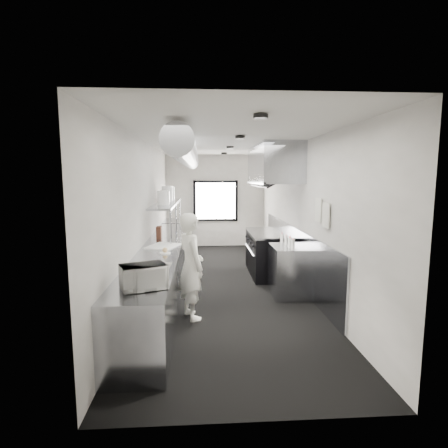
{
  "coord_description": "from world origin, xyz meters",
  "views": [
    {
      "loc": [
        -0.43,
        -6.81,
        2.14
      ],
      "look_at": [
        -0.01,
        -0.2,
        1.25
      ],
      "focal_mm": 28.28,
      "sensor_mm": 36.0,
      "label": 1
    }
  ],
  "objects": [
    {
      "name": "floor",
      "position": [
        0.0,
        0.0,
        0.0
      ],
      "size": [
        3.0,
        8.0,
        0.01
      ],
      "primitive_type": "cube",
      "color": "black",
      "rests_on": "ground"
    },
    {
      "name": "ceiling",
      "position": [
        0.0,
        0.0,
        2.8
      ],
      "size": [
        3.0,
        8.0,
        0.01
      ],
      "primitive_type": "cube",
      "color": "beige",
      "rests_on": "wall_back"
    },
    {
      "name": "wall_back",
      "position": [
        0.0,
        4.0,
        1.4
      ],
      "size": [
        3.0,
        0.02,
        2.8
      ],
      "primitive_type": "cube",
      "color": "silver",
      "rests_on": "floor"
    },
    {
      "name": "wall_front",
      "position": [
        0.0,
        -4.0,
        1.4
      ],
      "size": [
        3.0,
        0.02,
        2.8
      ],
      "primitive_type": "cube",
      "color": "silver",
      "rests_on": "floor"
    },
    {
      "name": "wall_left",
      "position": [
        -1.5,
        0.0,
        1.4
      ],
      "size": [
        0.02,
        8.0,
        2.8
      ],
      "primitive_type": "cube",
      "color": "silver",
      "rests_on": "floor"
    },
    {
      "name": "wall_right",
      "position": [
        1.5,
        0.0,
        1.4
      ],
      "size": [
        0.02,
        8.0,
        2.8
      ],
      "primitive_type": "cube",
      "color": "silver",
      "rests_on": "floor"
    },
    {
      "name": "wall_cladding",
      "position": [
        1.48,
        0.3,
        0.55
      ],
      "size": [
        0.03,
        5.5,
        1.1
      ],
      "primitive_type": "cube",
      "color": "#9699A4",
      "rests_on": "wall_right"
    },
    {
      "name": "hvac_duct",
      "position": [
        -0.7,
        0.4,
        2.55
      ],
      "size": [
        0.4,
        6.4,
        0.4
      ],
      "primitive_type": "cylinder",
      "rotation": [
        1.57,
        0.0,
        0.0
      ],
      "color": "#989BA1",
      "rests_on": "ceiling"
    },
    {
      "name": "service_window",
      "position": [
        0.0,
        3.96,
        1.4
      ],
      "size": [
        1.36,
        0.05,
        1.25
      ],
      "color": "white",
      "rests_on": "wall_back"
    },
    {
      "name": "exhaust_hood",
      "position": [
        1.1,
        0.7,
        2.39
      ],
      "size": [
        0.81,
        2.2,
        0.88
      ],
      "color": "#9699A4",
      "rests_on": "ceiling"
    },
    {
      "name": "prep_counter",
      "position": [
        -1.15,
        -0.5,
        0.45
      ],
      "size": [
        0.7,
        6.0,
        0.9
      ],
      "primitive_type": "cube",
      "color": "#9699A4",
      "rests_on": "floor"
    },
    {
      "name": "pass_shelf",
      "position": [
        -1.19,
        1.0,
        1.54
      ],
      "size": [
        0.45,
        3.0,
        0.68
      ],
      "color": "#9699A4",
      "rests_on": "prep_counter"
    },
    {
      "name": "range",
      "position": [
        1.04,
        0.7,
        0.47
      ],
      "size": [
        0.88,
        1.6,
        0.94
      ],
      "color": "black",
      "rests_on": "floor"
    },
    {
      "name": "bottle_station",
      "position": [
        1.15,
        -0.7,
        0.45
      ],
      "size": [
        0.65,
        0.8,
        0.9
      ],
      "primitive_type": "cube",
      "color": "#9699A4",
      "rests_on": "floor"
    },
    {
      "name": "far_work_table",
      "position": [
        -1.15,
        3.2,
        0.45
      ],
      "size": [
        0.7,
        1.2,
        0.9
      ],
      "primitive_type": "cube",
      "color": "#9699A4",
      "rests_on": "floor"
    },
    {
      "name": "notice_sheet_a",
      "position": [
        1.47,
        -1.2,
        1.6
      ],
      "size": [
        0.02,
        0.28,
        0.38
      ],
      "primitive_type": "cube",
      "color": "silver",
      "rests_on": "wall_right"
    },
    {
      "name": "notice_sheet_b",
      "position": [
        1.47,
        -1.55,
        1.55
      ],
      "size": [
        0.02,
        0.28,
        0.38
      ],
      "primitive_type": "cube",
      "color": "silver",
      "rests_on": "wall_right"
    },
    {
      "name": "line_cook",
      "position": [
        -0.6,
        -1.62,
        0.8
      ],
      "size": [
        0.59,
        0.69,
        1.61
      ],
      "primitive_type": "imported",
      "rotation": [
        0.0,
        0.0,
        1.99
      ],
      "color": "white",
      "rests_on": "floor"
    },
    {
      "name": "microwave",
      "position": [
        -1.08,
        -2.96,
        1.04
      ],
      "size": [
        0.55,
        0.49,
        0.27
      ],
      "primitive_type": "imported",
      "rotation": [
        0.0,
        0.0,
        0.39
      ],
      "color": "silver",
      "rests_on": "prep_counter"
    },
    {
      "name": "deli_tub_a",
      "position": [
        -1.3,
        -2.63,
        0.95
      ],
      "size": [
        0.17,
        0.17,
        0.1
      ],
      "primitive_type": "cylinder",
      "rotation": [
        0.0,
        0.0,
        -0.2
      ],
      "color": "#A9B3A5",
      "rests_on": "prep_counter"
    },
    {
      "name": "deli_tub_b",
      "position": [
        -1.27,
        -2.51,
        0.95
      ],
      "size": [
        0.16,
        0.16,
        0.1
      ],
      "primitive_type": "cylinder",
      "rotation": [
        0.0,
        0.0,
        0.18
      ],
      "color": "#A9B3A5",
      "rests_on": "prep_counter"
    },
    {
      "name": "newspaper",
      "position": [
        -1.04,
        -1.99,
        0.91
      ],
      "size": [
        0.35,
        0.43,
        0.01
      ],
      "primitive_type": "cube",
      "rotation": [
        0.0,
        0.0,
        -0.05
      ],
      "color": "silver",
      "rests_on": "prep_counter"
    },
    {
      "name": "small_plate",
      "position": [
        -1.03,
        -1.16,
        0.91
      ],
      "size": [
        0.23,
        0.23,
        0.02
      ],
      "primitive_type": "cylinder",
      "rotation": [
        0.0,
        0.0,
        -0.34
      ],
      "color": "white",
      "rests_on": "prep_counter"
    },
    {
      "name": "pastry",
      "position": [
        -1.03,
        -1.16,
        0.96
      ],
      "size": [
        0.08,
        0.08,
        0.08
      ],
      "primitive_type": "sphere",
      "color": "tan",
      "rests_on": "small_plate"
    },
    {
      "name": "cutting_board",
      "position": [
        -1.13,
        -0.58,
        0.91
      ],
      "size": [
        0.64,
        0.73,
        0.02
      ],
      "primitive_type": "cube",
      "rotation": [
        0.0,
        0.0,
        -0.36
      ],
      "color": "white",
      "rests_on": "prep_counter"
    },
    {
      "name": "knife_block",
      "position": [
        -1.3,
        0.33,
        1.02
      ],
      "size": [
        0.1,
        0.22,
        0.23
      ],
      "primitive_type": "cube",
      "rotation": [
        0.0,
        0.0,
        -0.0
      ],
      "color": "#50291C",
      "rests_on": "prep_counter"
    },
    {
      "name": "plate_stack_a",
      "position": [
        -1.2,
        0.4,
        1.71
      ],
      "size": [
        0.32,
        0.32,
        0.29
      ],
      "primitive_type": "cylinder",
      "rotation": [
        0.0,
        0.0,
        0.35
      ],
      "color": "white",
      "rests_on": "pass_shelf"
    },
    {
      "name": "plate_stack_b",
      "position": [
        -1.2,
        0.63,
        1.71
      ],
      "size": [
        0.27,
        0.27,
        0.27
      ],
      "primitive_type": "cylinder",
      "rotation": [
        0.0,
        0.0,
        0.34
      ],
      "color": "white",
      "rests_on": "pass_shelf"
    },
    {
      "name": "plate_stack_c",
      "position": [
        -1.22,
        1.35,
        1.75
      ],
      "size": [
        0.26,
        0.26,
        0.36
      ],
      "primitive_type": "cylinder",
      "rotation": [
        0.0,
        0.0,
        0.01
      ],
      "color": "white",
      "rests_on": "pass_shelf"
    },
    {
      "name": "plate_stack_d",
      "position": [
        -1.19,
        1.72,
        1.74
      ],
      "size": [
        0.26,
        0.26,
        0.33
      ],
      "primitive_type": "cylinder",
      "rotation": [
        0.0,
        0.0,
        -0.23
      ],
      "color": "white",
      "rests_on": "pass_shelf"
    },
    {
      "name": "squeeze_bottle_a",
      "position": [
        1.11,
        -1.0,
        0.99
      ],
      "size": [
        0.06,
        0.06,
        0.18
      ],
      "primitive_type": "cylinder",
      "rotation": [
        0.0,
        0.0,
        -0.03
      ],
      "color": "white",
      "rests_on": "bottle_station"
    },
    {
      "name": "squeeze_bottle_b",
      "position": [
        1.1,
        -0.85,
        0.99
      ],
      "size": [
        0.07,
        0.07,
        0.18
      ],
      "primitive_type": "cylinder",
      "rotation": [
        0.0,
        0.0,
        -0.26
      ],
      "color": "white",
      "rests_on": "bottle_station"
    },
    {
      "name": "squeeze_bottle_c",
      "position": [
        1.13,
        -0.74,
        0.99
      ],
      "size": [
        0.07,
        0.07,
        0.18
      ],
      "primitive_type": "cylinder",
      "rotation": [
        0.0,
        0.0,
        0.09
      ],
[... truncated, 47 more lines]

